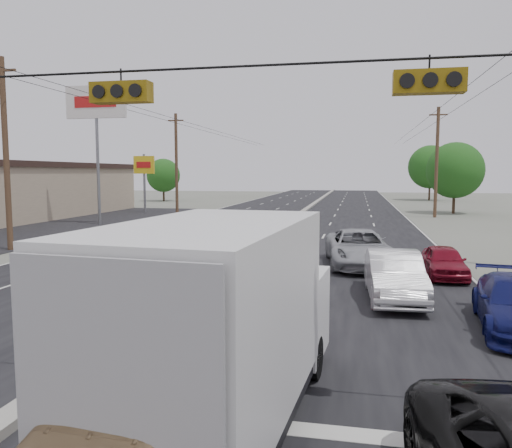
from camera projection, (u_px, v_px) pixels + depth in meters
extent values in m
plane|color=#606356|center=(55.00, 392.00, 9.35)|extent=(200.00, 200.00, 0.00)
cube|color=black|center=(285.00, 226.00, 38.59)|extent=(20.00, 160.00, 0.02)
cube|color=gray|center=(285.00, 225.00, 38.58)|extent=(0.50, 160.00, 0.20)
cube|color=black|center=(49.00, 228.00, 37.09)|extent=(10.00, 42.00, 0.02)
cylinder|color=#422D1E|center=(6.00, 155.00, 25.93)|extent=(0.30, 0.30, 10.00)
cube|color=#422D1E|center=(2.00, 71.00, 25.49)|extent=(1.60, 0.12, 0.12)
cylinder|color=#422D1E|center=(176.00, 164.00, 50.30)|extent=(0.30, 0.30, 10.00)
cube|color=#422D1E|center=(176.00, 120.00, 49.86)|extent=(1.60, 0.12, 0.12)
cylinder|color=#422D1E|center=(437.00, 163.00, 45.35)|extent=(0.30, 0.30, 10.00)
cube|color=#422D1E|center=(438.00, 115.00, 44.91)|extent=(1.60, 0.12, 0.12)
cylinder|color=black|center=(42.00, 75.00, 8.75)|extent=(25.00, 0.04, 0.04)
cube|color=#72590C|center=(121.00, 93.00, 8.49)|extent=(1.05, 0.30, 0.35)
cube|color=#72590C|center=(429.00, 82.00, 7.50)|extent=(1.05, 0.30, 0.35)
cylinder|color=slate|center=(98.00, 155.00, 38.95)|extent=(0.24, 0.24, 11.00)
cube|color=silver|center=(96.00, 102.00, 38.54)|extent=(5.00, 0.25, 2.50)
cylinder|color=slate|center=(144.00, 183.00, 51.20)|extent=(0.24, 0.24, 6.00)
cube|color=gold|center=(144.00, 165.00, 51.01)|extent=(2.20, 0.25, 1.80)
cylinder|color=#382619|center=(164.00, 194.00, 72.08)|extent=(0.28, 0.28, 2.16)
sphere|color=#215316|center=(163.00, 175.00, 71.81)|extent=(4.80, 4.80, 4.80)
cylinder|color=#382619|center=(454.00, 201.00, 50.11)|extent=(0.28, 0.28, 2.52)
sphere|color=#215316|center=(455.00, 170.00, 49.79)|extent=(5.60, 5.60, 5.60)
cylinder|color=#382619|center=(429.00, 191.00, 74.26)|extent=(0.28, 0.28, 2.88)
sphere|color=#215316|center=(430.00, 167.00, 73.90)|extent=(6.40, 6.40, 6.40)
cube|color=black|center=(229.00, 399.00, 8.09)|extent=(2.74, 6.85, 0.24)
cube|color=silver|center=(211.00, 314.00, 7.20)|extent=(2.77, 4.96, 2.68)
cube|color=silver|center=(267.00, 313.00, 10.34)|extent=(2.43, 2.00, 1.72)
cylinder|color=black|center=(218.00, 348.00, 10.47)|extent=(0.36, 0.88, 0.86)
cylinder|color=black|center=(313.00, 357.00, 9.92)|extent=(0.36, 0.88, 0.86)
imported|color=red|center=(207.00, 295.00, 13.99)|extent=(1.45, 4.07, 1.34)
imported|color=black|center=(258.00, 252.00, 21.12)|extent=(1.87, 4.37, 1.47)
imported|color=silver|center=(394.00, 276.00, 16.06)|extent=(1.85, 4.75, 1.54)
imported|color=#9EA1A5|center=(359.00, 248.00, 21.82)|extent=(3.28, 5.96, 1.58)
imported|color=maroon|center=(444.00, 262.00, 19.48)|extent=(1.53, 3.65, 1.23)
imported|color=black|center=(87.00, 251.00, 21.28)|extent=(2.42, 5.38, 1.53)
imported|color=#A1A3A8|center=(244.00, 228.00, 30.91)|extent=(2.55, 5.09, 1.38)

